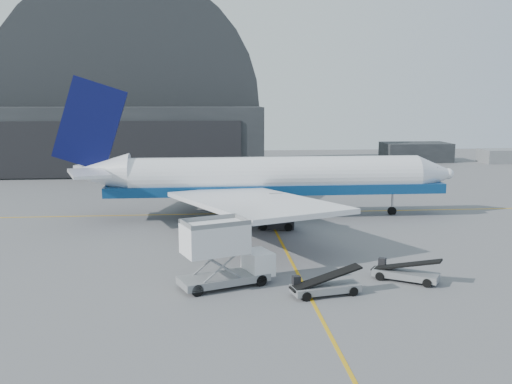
{
  "coord_description": "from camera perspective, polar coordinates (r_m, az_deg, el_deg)",
  "views": [
    {
      "loc": [
        -7.15,
        -46.87,
        13.88
      ],
      "look_at": [
        -2.21,
        8.59,
        4.5
      ],
      "focal_mm": 40.0,
      "sensor_mm": 36.0,
      "label": 1
    }
  ],
  "objects": [
    {
      "name": "taxi_lines",
      "position": [
        61.55,
        1.72,
        -3.47
      ],
      "size": [
        80.0,
        42.12,
        0.02
      ],
      "color": "gold",
      "rests_on": "ground"
    },
    {
      "name": "hangar",
      "position": [
        112.88,
        -12.74,
        7.13
      ],
      "size": [
        50.0,
        28.3,
        28.0
      ],
      "color": "black",
      "rests_on": "ground"
    },
    {
      "name": "ground",
      "position": [
        49.4,
        3.47,
        -6.77
      ],
      "size": [
        200.0,
        200.0,
        0.0
      ],
      "primitive_type": "plane",
      "color": "#565659",
      "rests_on": "ground"
    },
    {
      "name": "belt_loader_b",
      "position": [
        45.19,
        14.67,
        -7.84
      ],
      "size": [
        4.97,
        3.99,
        1.97
      ],
      "rotation": [
        0.0,
        0.0,
        -0.57
      ],
      "color": "gray",
      "rests_on": "ground"
    },
    {
      "name": "catering_truck",
      "position": [
        42.04,
        -3.35,
        -6.27
      ],
      "size": [
        7.42,
        4.89,
        4.79
      ],
      "rotation": [
        0.0,
        0.0,
        0.37
      ],
      "color": "gray",
      "rests_on": "ground"
    },
    {
      "name": "distant_bldg_a",
      "position": [
        127.91,
        15.64,
        2.98
      ],
      "size": [
        14.0,
        8.0,
        4.0
      ],
      "primitive_type": "cube",
      "color": "black",
      "rests_on": "ground"
    },
    {
      "name": "traffic_cone",
      "position": [
        45.1,
        -2.22,
        -8.06
      ],
      "size": [
        0.34,
        0.34,
        0.49
      ],
      "color": "red",
      "rests_on": "ground"
    },
    {
      "name": "distant_bldg_b",
      "position": [
        131.34,
        23.22,
        2.72
      ],
      "size": [
        8.0,
        6.0,
        2.8
      ],
      "primitive_type": "cube",
      "color": "gray",
      "rests_on": "ground"
    },
    {
      "name": "belt_loader_a",
      "position": [
        41.05,
        6.89,
        -9.37
      ],
      "size": [
        5.31,
        2.66,
        1.98
      ],
      "rotation": [
        0.0,
        0.0,
        0.21
      ],
      "color": "gray",
      "rests_on": "ground"
    },
    {
      "name": "pushback_tug",
      "position": [
        60.56,
        2.15,
        -3.06
      ],
      "size": [
        4.1,
        2.81,
        1.75
      ],
      "rotation": [
        0.0,
        0.0,
        -0.18
      ],
      "color": "black",
      "rests_on": "ground"
    },
    {
      "name": "airliner",
      "position": [
        65.59,
        0.4,
        1.38
      ],
      "size": [
        46.27,
        44.87,
        16.24
      ],
      "color": "white",
      "rests_on": "ground"
    }
  ]
}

